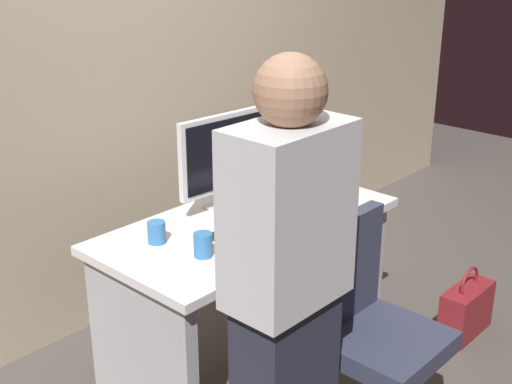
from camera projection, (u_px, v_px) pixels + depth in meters
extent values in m
plane|color=#4C4742|center=(248.00, 357.00, 3.38)|extent=(9.00, 9.00, 0.00)
cube|color=tan|center=(119.00, 29.00, 3.38)|extent=(6.40, 0.10, 3.00)
cube|color=white|center=(248.00, 224.00, 3.12)|extent=(1.39, 0.71, 0.04)
cube|color=#B2B2B7|center=(141.00, 352.00, 2.82)|extent=(0.06, 0.63, 0.69)
cube|color=#B2B2B7|center=(330.00, 251.00, 3.69)|extent=(0.06, 0.63, 0.69)
cube|color=#33384C|center=(383.00, 343.00, 2.67)|extent=(0.44, 0.44, 0.08)
cube|color=#33384C|center=(346.00, 268.00, 2.70)|extent=(0.40, 0.06, 0.44)
cube|color=silver|center=(288.00, 216.00, 2.11)|extent=(0.40, 0.24, 0.58)
sphere|color=#A57A5B|center=(290.00, 91.00, 1.97)|extent=(0.22, 0.22, 0.22)
cube|color=silver|center=(228.00, 205.00, 3.26)|extent=(0.21, 0.15, 0.02)
cube|color=silver|center=(228.00, 196.00, 3.24)|extent=(0.04, 0.03, 0.08)
cube|color=silver|center=(227.00, 151.00, 3.16)|extent=(0.54, 0.07, 0.36)
cube|color=black|center=(230.00, 152.00, 3.15)|extent=(0.50, 0.04, 0.32)
cube|color=#262626|center=(251.00, 225.00, 3.04)|extent=(0.43, 0.15, 0.02)
ellipsoid|color=white|center=(295.00, 203.00, 3.26)|extent=(0.06, 0.10, 0.03)
cylinder|color=#3372B2|center=(203.00, 245.00, 2.76)|extent=(0.08, 0.08, 0.10)
cylinder|color=#3372B2|center=(157.00, 232.00, 2.88)|extent=(0.08, 0.08, 0.09)
cube|color=black|center=(293.00, 183.00, 3.53)|extent=(0.21, 0.18, 0.03)
cube|color=gold|center=(293.00, 176.00, 3.54)|extent=(0.22, 0.15, 0.03)
cube|color=#594C72|center=(295.00, 171.00, 3.52)|extent=(0.18, 0.14, 0.03)
cube|color=black|center=(332.00, 204.00, 3.29)|extent=(0.08, 0.15, 0.01)
cube|color=maroon|center=(466.00, 311.00, 3.53)|extent=(0.34, 0.14, 0.26)
torus|color=maroon|center=(469.00, 283.00, 3.48)|extent=(0.18, 0.02, 0.18)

